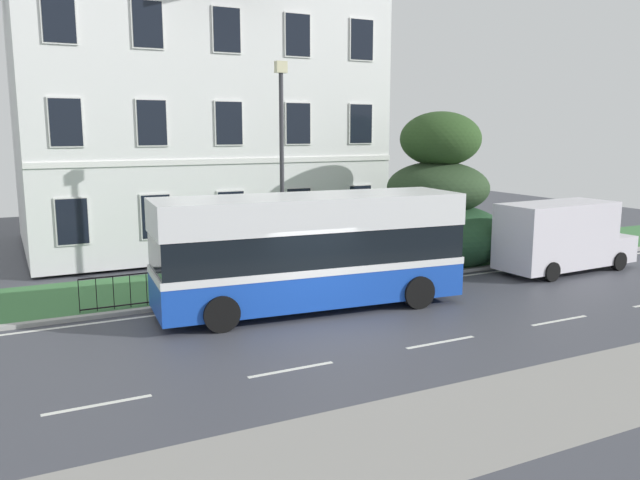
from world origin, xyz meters
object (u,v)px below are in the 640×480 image
litter_bin (202,274)px  street_lamp_post (282,160)px  single_decker_bus (310,250)px  white_panel_van (562,236)px  georgian_townhouse (190,95)px  evergreen_tree (439,208)px

litter_bin → street_lamp_post: bearing=3.4°
street_lamp_post → litter_bin: 4.45m
single_decker_bus → white_panel_van: 10.29m
georgian_townhouse → white_panel_van: size_ratio=2.58×
georgian_townhouse → street_lamp_post: 10.13m
evergreen_tree → georgian_townhouse: bearing=129.9°
evergreen_tree → street_lamp_post: size_ratio=0.85×
white_panel_van → litter_bin: bearing=166.6°
georgian_townhouse → white_panel_van: georgian_townhouse is taller
single_decker_bus → white_panel_van: single_decker_bus is taller
street_lamp_post → georgian_townhouse: bearing=91.4°
white_panel_van → evergreen_tree: bearing=125.4°
georgian_townhouse → evergreen_tree: georgian_townhouse is taller
georgian_townhouse → street_lamp_post: size_ratio=2.07×
georgian_townhouse → litter_bin: (-2.54, -9.99, -5.94)m
single_decker_bus → street_lamp_post: 3.75m
georgian_townhouse → single_decker_bus: bearing=-90.5°
georgian_townhouse → evergreen_tree: (7.35, -8.78, -4.56)m
evergreen_tree → street_lamp_post: 7.47m
single_decker_bus → street_lamp_post: bearing=87.4°
evergreen_tree → white_panel_van: evergreen_tree is taller
georgian_townhouse → street_lamp_post: (0.25, -9.82, -2.48)m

